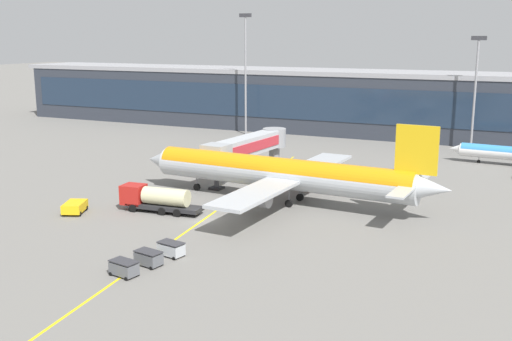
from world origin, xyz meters
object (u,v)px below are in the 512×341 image
object	(u,v)px
baggage_cart_1	(149,258)
main_airliner	(282,173)
baggage_cart_2	(171,249)
pushback_tug	(75,207)
baggage_cart_0	(124,268)
fuel_tanker	(156,198)

from	to	relation	value
baggage_cart_1	main_airliner	bearing A→B (deg)	84.04
baggage_cart_1	baggage_cart_2	xyz separation A→B (m)	(0.57, 3.15, 0.00)
pushback_tug	baggage_cart_2	size ratio (longest dim) A/B	1.53
baggage_cart_0	baggage_cart_1	bearing A→B (deg)	79.75
main_airliner	baggage_cart_0	world-z (taller)	main_airliner
main_airliner	fuel_tanker	world-z (taller)	main_airliner
pushback_tug	baggage_cart_2	bearing A→B (deg)	-22.32
baggage_cart_0	baggage_cart_1	distance (m)	3.20
pushback_tug	baggage_cart_2	xyz separation A→B (m)	(19.40, -7.96, -0.07)
main_airliner	baggage_cart_0	xyz separation A→B (m)	(-3.39, -30.11, -3.21)
fuel_tanker	main_airliner	bearing A→B (deg)	40.53
fuel_tanker	baggage_cart_1	xyz separation A→B (m)	(9.92, -16.07, -0.96)
fuel_tanker	baggage_cart_1	size ratio (longest dim) A/B	3.81
main_airliner	pushback_tug	distance (m)	27.02
baggage_cart_1	baggage_cart_2	world-z (taller)	same
main_airliner	baggage_cart_2	xyz separation A→B (m)	(-2.25, -23.81, -3.21)
baggage_cart_0	baggage_cart_1	size ratio (longest dim) A/B	1.00
baggage_cart_1	fuel_tanker	bearing A→B (deg)	121.68
fuel_tanker	baggage_cart_1	bearing A→B (deg)	-58.32
baggage_cart_2	fuel_tanker	bearing A→B (deg)	129.06
fuel_tanker	baggage_cart_2	distance (m)	16.67
fuel_tanker	baggage_cart_2	bearing A→B (deg)	-50.94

